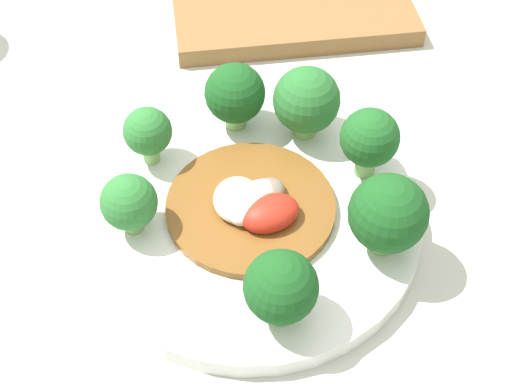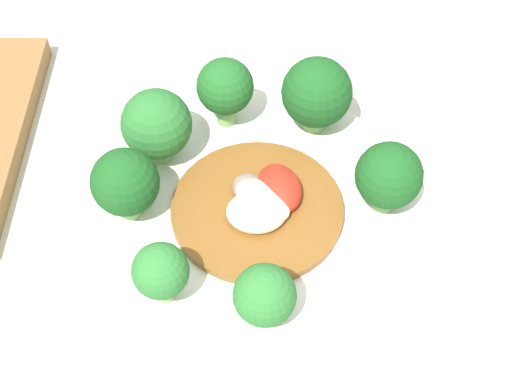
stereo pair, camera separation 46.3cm
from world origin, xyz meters
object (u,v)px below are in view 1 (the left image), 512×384
plate (256,215)px  stirfry_center (256,204)px  broccoli_southeast (148,132)px  broccoli_south (235,94)px  broccoli_southwest (307,101)px  cutting_board (292,8)px  broccoli_west (370,139)px  broccoli_northwest (388,214)px  broccoli_north (281,288)px  broccoli_east (129,203)px

plate → stirfry_center: 0.02m
broccoli_southeast → broccoli_south: broccoli_south is taller
plate → broccoli_southwest: size_ratio=4.11×
broccoli_southwest → cutting_board: broccoli_southwest is taller
broccoli_west → broccoli_south: (0.08, -0.09, -0.00)m
broccoli_southwest → broccoli_northwest: size_ratio=0.97×
plate → broccoli_north: size_ratio=4.36×
broccoli_southwest → broccoli_north: broccoli_southwest is taller
broccoli_south → broccoli_north: bearing=80.5°
broccoli_northwest → broccoli_north: bearing=18.3°
plate → broccoli_south: bearing=-99.0°
broccoli_east → stirfry_center: size_ratio=0.39×
broccoli_northwest → plate: bearing=-40.6°
stirfry_center → cutting_board: bearing=-117.2°
broccoli_southeast → broccoli_northwest: (-0.14, 0.15, 0.01)m
broccoli_west → broccoli_southwest: bearing=-64.3°
broccoli_southwest → broccoli_south: 0.06m
cutting_board → broccoli_east: bearing=46.6°
broccoli_southwest → stirfry_center: bearing=45.0°
broccoli_southeast → broccoli_northwest: size_ratio=0.79×
broccoli_east → broccoli_southeast: (-0.03, -0.07, 0.00)m
plate → broccoli_northwest: broccoli_northwest is taller
broccoli_west → broccoli_east: broccoli_west is taller
broccoli_west → broccoli_northwest: 0.08m
broccoli_west → broccoli_south: size_ratio=1.03×
broccoli_southwest → broccoli_south: broccoli_southwest is taller
broccoli_northwest → stirfry_center: broccoli_northwest is taller
broccoli_southeast → stirfry_center: size_ratio=0.40×
broccoli_southeast → plate: bearing=129.3°
broccoli_west → broccoli_north: bearing=42.2°
broccoli_east → cutting_board: broccoli_east is taller
broccoli_north → broccoli_southeast: (0.05, -0.18, -0.00)m
broccoli_southeast → broccoli_south: size_ratio=0.86×
broccoli_east → cutting_board: 0.34m
broccoli_west → broccoli_south: broccoli_west is taller
broccoli_east → plate: bearing=172.1°
broccoli_east → broccoli_southwest: bearing=-162.1°
broccoli_east → stirfry_center: bearing=170.2°
plate → broccoli_north: 0.11m
stirfry_center → cutting_board: size_ratio=0.49×
broccoli_west → stirfry_center: broccoli_west is taller
broccoli_east → broccoli_south: bearing=-143.3°
broccoli_west → broccoli_south: bearing=-47.5°
broccoli_southwest → broccoli_northwest: 0.14m
broccoli_east → broccoli_northwest: 0.19m
broccoli_west → stirfry_center: (0.10, 0.01, -0.03)m
broccoli_southwest → broccoli_southeast: bearing=-5.5°
plate → broccoli_northwest: (-0.08, 0.07, 0.05)m
broccoli_northwest → broccoli_southwest: bearing=-86.1°
broccoli_south → cutting_board: bearing=-126.3°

